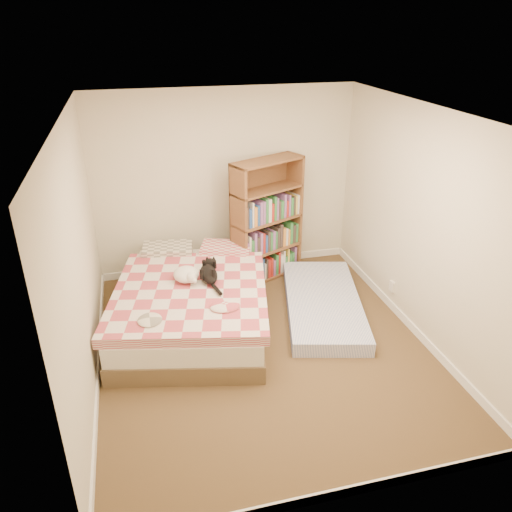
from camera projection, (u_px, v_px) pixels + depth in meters
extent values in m
cube|color=#45351D|center=(263.00, 346.00, 5.49)|extent=(3.50, 4.00, 0.01)
cube|color=white|center=(265.00, 114.00, 4.40)|extent=(3.50, 4.00, 0.01)
cube|color=beige|center=(225.00, 183.00, 6.69)|extent=(3.50, 0.01, 2.50)
cube|color=beige|center=(345.00, 367.00, 3.20)|extent=(3.50, 0.01, 2.50)
cube|color=beige|center=(79.00, 262.00, 4.56)|extent=(0.01, 4.00, 2.50)
cube|color=beige|center=(422.00, 226.00, 5.33)|extent=(0.01, 4.00, 2.50)
cube|color=white|center=(228.00, 264.00, 7.20)|extent=(3.50, 0.02, 0.10)
cube|color=white|center=(332.00, 495.00, 3.73)|extent=(3.50, 0.02, 0.10)
cube|color=white|center=(99.00, 367.00, 5.08)|extent=(0.02, 4.00, 0.10)
cube|color=white|center=(406.00, 321.00, 5.85)|extent=(0.02, 4.00, 0.10)
cube|color=white|center=(392.00, 286.00, 6.09)|extent=(0.03, 0.09, 0.13)
cube|color=brown|center=(193.00, 315.00, 5.88)|extent=(2.05, 2.57, 0.21)
cube|color=silver|center=(192.00, 299.00, 5.78)|extent=(2.01, 2.52, 0.23)
cube|color=#BA4550|center=(192.00, 286.00, 5.71)|extent=(2.04, 2.19, 0.11)
cube|color=gray|center=(153.00, 255.00, 6.36)|extent=(0.70, 0.52, 0.17)
cube|color=#BA4550|center=(211.00, 249.00, 6.52)|extent=(0.70, 0.52, 0.17)
cube|color=brown|center=(232.00, 224.00, 6.52)|extent=(0.17, 0.32, 1.65)
cube|color=brown|center=(301.00, 217.00, 6.73)|extent=(0.17, 0.32, 1.65)
cube|color=brown|center=(264.00, 216.00, 6.76)|extent=(0.91, 0.43, 1.65)
cube|color=brown|center=(267.00, 274.00, 6.98)|extent=(1.04, 0.71, 0.03)
cube|color=brown|center=(267.00, 220.00, 6.62)|extent=(1.04, 0.71, 0.03)
cube|color=brown|center=(268.00, 161.00, 6.27)|extent=(1.04, 0.71, 0.03)
cube|color=#727EBE|center=(323.00, 303.00, 6.14)|extent=(1.33, 2.10, 0.18)
ellipsoid|color=black|center=(209.00, 274.00, 5.70)|extent=(0.29, 0.47, 0.14)
sphere|color=black|center=(205.00, 264.00, 5.90)|extent=(0.16, 0.16, 0.13)
cone|color=black|center=(201.00, 259.00, 5.90)|extent=(0.05, 0.05, 0.05)
cone|color=black|center=(208.00, 258.00, 5.92)|extent=(0.05, 0.05, 0.05)
cylinder|color=black|center=(223.00, 288.00, 5.49)|extent=(0.10, 0.25, 0.05)
ellipsoid|color=white|center=(186.00, 274.00, 5.68)|extent=(0.39, 0.41, 0.16)
sphere|color=white|center=(195.00, 276.00, 5.60)|extent=(0.16, 0.16, 0.12)
sphere|color=white|center=(200.00, 278.00, 5.58)|extent=(0.07, 0.07, 0.06)
sphere|color=white|center=(174.00, 275.00, 5.71)|extent=(0.09, 0.09, 0.07)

